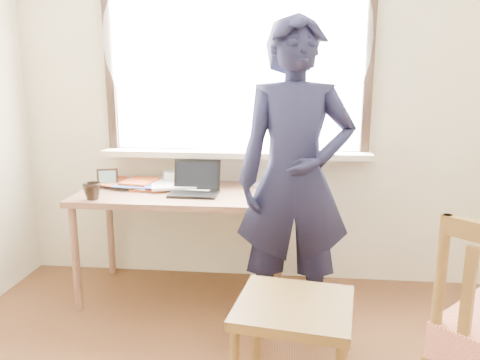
# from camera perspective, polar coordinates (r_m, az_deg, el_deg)

# --- Properties ---
(room_shell) EXTENTS (3.52, 4.02, 2.61)m
(room_shell) POSITION_cam_1_polar(r_m,az_deg,el_deg) (1.49, -1.30, 19.58)
(room_shell) COLOR beige
(room_shell) RESTS_ON ground
(desk) EXTENTS (1.35, 0.67, 0.72)m
(desk) POSITION_cam_1_polar(r_m,az_deg,el_deg) (3.08, -6.92, -2.75)
(desk) COLOR brown
(desk) RESTS_ON ground
(laptop) EXTENTS (0.31, 0.25, 0.21)m
(laptop) POSITION_cam_1_polar(r_m,az_deg,el_deg) (3.00, -5.46, -0.69)
(laptop) COLOR black
(laptop) RESTS_ON desk
(mug_white) EXTENTS (0.14, 0.14, 0.09)m
(mug_white) POSITION_cam_1_polar(r_m,az_deg,el_deg) (3.28, -8.30, 0.29)
(mug_white) COLOR white
(mug_white) RESTS_ON desk
(mug_dark) EXTENTS (0.14, 0.14, 0.10)m
(mug_dark) POSITION_cam_1_polar(r_m,az_deg,el_deg) (2.97, -17.57, -1.30)
(mug_dark) COLOR black
(mug_dark) RESTS_ON desk
(mouse) EXTENTS (0.10, 0.07, 0.04)m
(mouse) POSITION_cam_1_polar(r_m,az_deg,el_deg) (2.89, 2.69, -1.78)
(mouse) COLOR black
(mouse) RESTS_ON desk
(desk_clutter) EXTENTS (0.84, 0.47, 0.04)m
(desk_clutter) POSITION_cam_1_polar(r_m,az_deg,el_deg) (3.29, -12.53, -0.26)
(desk_clutter) COLOR white
(desk_clutter) RESTS_ON desk
(book_a) EXTENTS (0.28, 0.33, 0.03)m
(book_a) POSITION_cam_1_polar(r_m,az_deg,el_deg) (3.41, -12.58, 0.06)
(book_a) COLOR white
(book_a) RESTS_ON desk
(book_b) EXTENTS (0.22, 0.26, 0.02)m
(book_b) POSITION_cam_1_polar(r_m,az_deg,el_deg) (3.26, 1.74, -0.29)
(book_b) COLOR white
(book_b) RESTS_ON desk
(picture_frame) EXTENTS (0.14, 0.06, 0.11)m
(picture_frame) POSITION_cam_1_polar(r_m,az_deg,el_deg) (3.30, -15.84, 0.22)
(picture_frame) COLOR black
(picture_frame) RESTS_ON desk
(work_chair) EXTENTS (0.56, 0.54, 0.50)m
(work_chair) POSITION_cam_1_polar(r_m,az_deg,el_deg) (2.13, 6.58, -16.50)
(work_chair) COLOR brown
(work_chair) RESTS_ON ground
(person) EXTENTS (0.68, 0.47, 1.78)m
(person) POSITION_cam_1_polar(r_m,az_deg,el_deg) (2.62, 6.71, 0.01)
(person) COLOR black
(person) RESTS_ON ground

